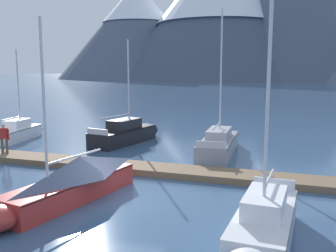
# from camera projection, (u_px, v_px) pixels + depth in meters

# --- Properties ---
(ground_plane) EXTENTS (700.00, 700.00, 0.00)m
(ground_plane) POSITION_uv_depth(u_px,v_px,m) (126.00, 199.00, 14.60)
(ground_plane) COLOR #38567A
(mountain_west_summit) EXTENTS (81.45, 81.45, 48.68)m
(mountain_west_summit) POSITION_uv_depth(u_px,v_px,m) (137.00, 29.00, 195.69)
(mountain_west_summit) COLOR #4C566B
(mountain_west_summit) RESTS_ON ground
(mountain_central_massif) EXTENTS (95.54, 95.54, 62.04)m
(mountain_central_massif) POSITION_uv_depth(u_px,v_px,m) (218.00, 9.00, 179.39)
(mountain_central_massif) COLOR #424C60
(mountain_central_massif) RESTS_ON ground
(dock) EXTENTS (27.46, 3.21, 0.30)m
(dock) POSITION_uv_depth(u_px,v_px,m) (157.00, 170.00, 18.39)
(dock) COLOR brown
(dock) RESTS_ON ground
(sailboat_nearest_berth) EXTENTS (2.00, 5.42, 6.36)m
(sailboat_nearest_berth) POSITION_uv_depth(u_px,v_px,m) (20.00, 131.00, 27.20)
(sailboat_nearest_berth) COLOR white
(sailboat_nearest_berth) RESTS_ON ground
(sailboat_mid_dock_port) EXTENTS (3.19, 6.80, 6.95)m
(sailboat_mid_dock_port) POSITION_uv_depth(u_px,v_px,m) (128.00, 133.00, 26.00)
(sailboat_mid_dock_port) COLOR black
(sailboat_mid_dock_port) RESTS_ON ground
(sailboat_mid_dock_starboard) EXTENTS (3.05, 6.99, 6.72)m
(sailboat_mid_dock_starboard) POSITION_uv_depth(u_px,v_px,m) (70.00, 181.00, 14.31)
(sailboat_mid_dock_starboard) COLOR #B2332D
(sailboat_mid_dock_starboard) RESTS_ON ground
(sailboat_far_berth) EXTENTS (1.79, 7.23, 8.40)m
(sailboat_far_berth) POSITION_uv_depth(u_px,v_px,m) (220.00, 142.00, 22.74)
(sailboat_far_berth) COLOR #93939E
(sailboat_far_berth) RESTS_ON ground
(sailboat_outer_slip) EXTENTS (2.05, 5.94, 8.32)m
(sailboat_outer_slip) POSITION_uv_depth(u_px,v_px,m) (262.00, 229.00, 10.45)
(sailboat_outer_slip) COLOR silver
(sailboat_outer_slip) RESTS_ON ground
(person_on_dock) EXTENTS (0.57, 0.31, 1.69)m
(person_on_dock) POSITION_uv_depth(u_px,v_px,m) (4.00, 137.00, 21.02)
(person_on_dock) COLOR brown
(person_on_dock) RESTS_ON dock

